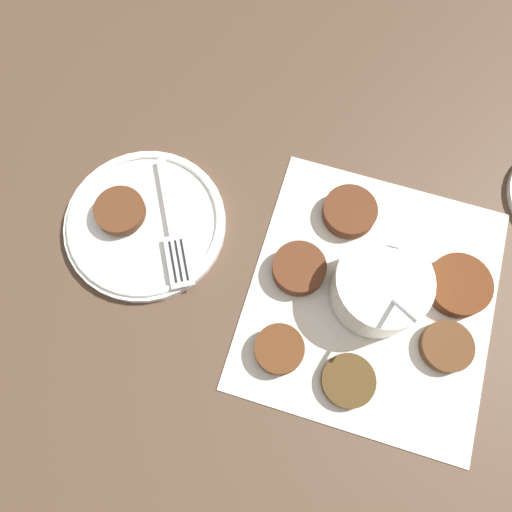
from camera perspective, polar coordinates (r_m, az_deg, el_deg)
The scene contains 12 objects.
ground_plane at distance 0.63m, azimuth 12.12°, elevation -6.13°, with size 4.00×4.00×0.00m, color #4C3828.
napkin at distance 0.63m, azimuth 13.04°, elevation -4.65°, with size 0.32×0.30×0.00m.
sauce_bowl at distance 0.61m, azimuth 13.91°, elevation -3.47°, with size 0.12×0.11×0.11m.
fritter_0 at distance 0.62m, azimuth 4.93°, elevation -1.44°, with size 0.07×0.07×0.02m.
fritter_1 at distance 0.60m, azimuth 10.19°, elevation -13.77°, with size 0.06×0.06×0.01m.
fritter_2 at distance 0.65m, azimuth 10.64°, elevation 5.00°, with size 0.07×0.07×0.02m.
fritter_3 at distance 0.66m, azimuth 22.13°, elevation -3.12°, with size 0.08×0.08×0.02m.
fritter_4 at distance 0.59m, azimuth 2.67°, elevation -10.61°, with size 0.06×0.06×0.02m.
fritter_5 at distance 0.64m, azimuth 20.95°, elevation -9.63°, with size 0.06×0.06×0.01m.
serving_plate at distance 0.66m, azimuth -12.57°, elevation 3.69°, with size 0.21×0.21×0.02m.
fritter_on_plate at distance 0.65m, azimuth -15.30°, elevation 5.02°, with size 0.06×0.06×0.01m.
fork at distance 0.63m, azimuth -9.33°, elevation 2.38°, with size 0.17×0.10×0.00m.
Camera 1 is at (-0.16, 0.09, 0.60)m, focal length 35.00 mm.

